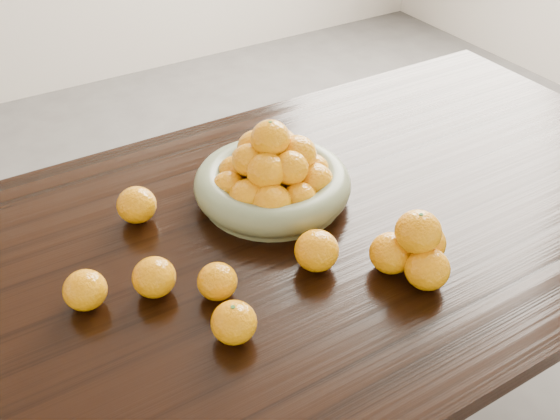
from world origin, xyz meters
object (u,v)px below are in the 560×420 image
dining_table (285,264)px  loose_orange_0 (234,322)px  fruit_bowl (273,177)px  orange_pyramid (415,249)px

dining_table → loose_orange_0: bearing=-138.3°
fruit_bowl → orange_pyramid: (0.11, -0.34, -0.00)m
dining_table → loose_orange_0: (-0.22, -0.20, 0.13)m
dining_table → orange_pyramid: 0.30m
fruit_bowl → orange_pyramid: size_ratio=2.18×
dining_table → orange_pyramid: size_ratio=12.75×
orange_pyramid → loose_orange_0: 0.37m
orange_pyramid → dining_table: bearing=123.6°
fruit_bowl → orange_pyramid: 0.36m
dining_table → loose_orange_0: size_ratio=25.65×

